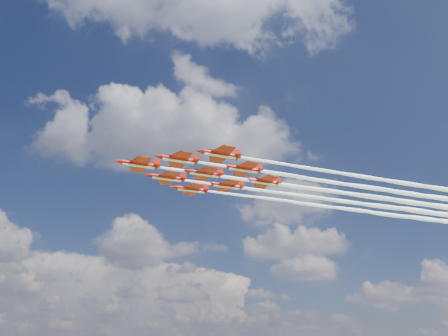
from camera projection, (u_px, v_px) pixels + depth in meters
The scene contains 9 objects.
jet_lead at pixel (320, 190), 135.41m from camera, with size 113.50×46.73×3.08m.
jet_row2_port at pixel (358, 186), 132.53m from camera, with size 113.50×46.73×3.08m.
jet_row2_starb at pixel (334, 200), 144.08m from camera, with size 113.50×46.73×3.08m.
jet_row3_port at pixel (398, 182), 129.64m from camera, with size 113.50×46.73×3.08m.
jet_row3_centre at pixel (370, 197), 141.20m from camera, with size 113.50×46.73×3.08m.
jet_row3_starb at pixel (346, 209), 152.76m from camera, with size 113.50×46.73×3.08m.
jet_row4_port at pixel (407, 193), 138.32m from camera, with size 113.50×46.73×3.08m.
jet_row4_starb at pixel (380, 206), 149.87m from camera, with size 113.50×46.73×3.08m.
jet_tail at pixel (416, 203), 146.99m from camera, with size 113.50×46.73×3.08m.
Camera 1 is at (13.95, -111.89, 30.43)m, focal length 35.00 mm.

